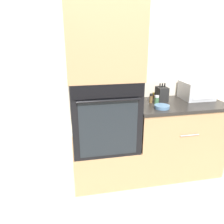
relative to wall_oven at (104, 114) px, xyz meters
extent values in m
plane|color=beige|center=(0.37, -0.30, -0.84)|extent=(12.00, 12.00, 0.00)
cube|color=beige|center=(0.37, 0.33, 0.41)|extent=(8.00, 0.05, 2.50)
cube|color=#A87F56|center=(0.00, 0.00, -0.62)|extent=(0.75, 0.60, 0.44)
cube|color=black|center=(0.00, 0.00, 0.00)|extent=(0.72, 0.59, 0.79)
cube|color=black|center=(0.00, -0.30, 0.33)|extent=(0.69, 0.01, 0.13)
cube|color=#33E54C|center=(0.00, -0.30, 0.33)|extent=(0.09, 0.00, 0.03)
cube|color=black|center=(0.00, -0.30, -0.06)|extent=(0.59, 0.01, 0.60)
cylinder|color=black|center=(0.00, -0.33, 0.25)|extent=(0.61, 0.02, 0.02)
cube|color=#A87F56|center=(0.00, 0.00, 0.83)|extent=(0.75, 0.60, 0.87)
cube|color=#A87F56|center=(0.90, 0.00, -0.40)|extent=(1.06, 0.60, 0.88)
cube|color=black|center=(0.90, 0.00, 0.06)|extent=(1.08, 0.63, 0.03)
cylinder|color=#B7B7BC|center=(0.90, -0.31, -0.21)|extent=(0.22, 0.01, 0.01)
cube|color=#B2B5BA|center=(1.19, 0.11, 0.18)|extent=(0.36, 0.31, 0.22)
cube|color=silver|center=(1.17, -0.04, 0.18)|extent=(0.23, 0.01, 0.15)
cube|color=black|center=(0.73, 0.12, 0.16)|extent=(0.12, 0.15, 0.17)
cylinder|color=black|center=(0.70, 0.12, 0.27)|extent=(0.02, 0.02, 0.04)
cylinder|color=black|center=(0.73, 0.12, 0.27)|extent=(0.02, 0.02, 0.04)
cylinder|color=black|center=(0.76, 0.12, 0.27)|extent=(0.02, 0.02, 0.04)
cylinder|color=#517599|center=(0.62, -0.16, 0.09)|extent=(0.16, 0.16, 0.04)
cylinder|color=brown|center=(0.57, 0.06, 0.12)|extent=(0.04, 0.04, 0.09)
cylinder|color=black|center=(0.57, 0.06, 0.17)|extent=(0.04, 0.04, 0.02)
cylinder|color=#427047|center=(0.62, 0.01, 0.11)|extent=(0.05, 0.05, 0.08)
cylinder|color=#B7B7BC|center=(0.62, 0.01, 0.16)|extent=(0.05, 0.05, 0.02)
cylinder|color=brown|center=(0.69, 0.25, 0.10)|extent=(0.05, 0.05, 0.05)
cylinder|color=gold|center=(0.69, 0.25, 0.13)|extent=(0.05, 0.05, 0.01)
camera|label=1|loc=(-0.36, -2.27, 0.84)|focal=35.00mm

